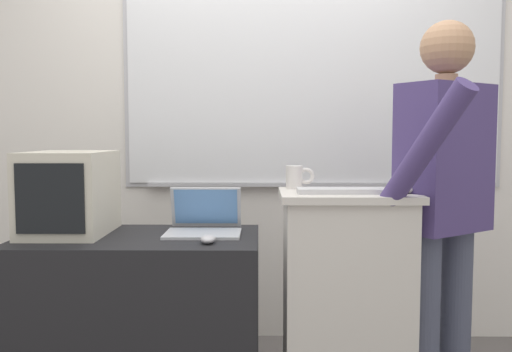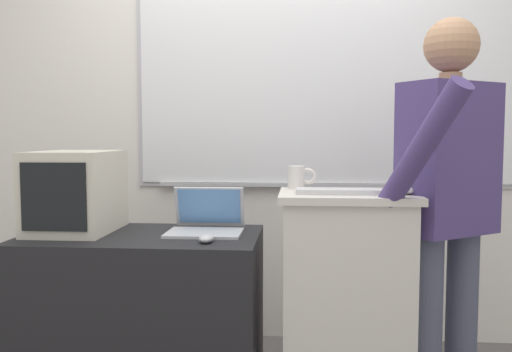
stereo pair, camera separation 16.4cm
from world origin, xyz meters
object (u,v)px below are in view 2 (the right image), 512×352
Objects in this scene: computer_mouse_by_keyboard at (406,190)px; lectern_podium at (346,309)px; wireless_keyboard at (346,191)px; crt_monitor at (76,191)px; side_desk at (143,322)px; computer_mouse_by_laptop at (206,238)px; laptop at (207,220)px; person_presenter at (448,195)px; coffee_mug at (298,177)px.

lectern_podium is at bearing 168.16° from computer_mouse_by_keyboard.
lectern_podium is 0.50m from wireless_keyboard.
lectern_podium is 2.19× the size of crt_monitor.
side_desk is at bearing 172.55° from wireless_keyboard.
computer_mouse_by_laptop is at bearing -18.14° from crt_monitor.
laptop is 0.82× the size of wireless_keyboard.
computer_mouse_by_laptop is (0.31, -0.15, 0.41)m from side_desk.
coffee_mug is (-0.61, 0.12, 0.06)m from person_presenter.
person_presenter is at bearing 20.64° from computer_mouse_by_keyboard.
computer_mouse_by_laptop is at bearing 152.22° from person_presenter.
wireless_keyboard is at bearing 4.12° from computer_mouse_by_laptop.
person_presenter is 0.42m from wireless_keyboard.
computer_mouse_by_keyboard is 0.22× the size of crt_monitor.
crt_monitor reaches higher than side_desk.
wireless_keyboard is (0.87, -0.11, 0.60)m from side_desk.
computer_mouse_by_laptop is 1.00× the size of computer_mouse_by_keyboard.
lectern_podium is 9.74× the size of computer_mouse_by_laptop.
crt_monitor reaches higher than lectern_podium.
person_presenter is 16.73× the size of computer_mouse_by_laptop.
coffee_mug is at bearing 145.77° from lectern_podium.
person_presenter is at bearing -1.90° from side_desk.
person_presenter reaches higher than lectern_podium.
person_presenter reaches higher than computer_mouse_by_laptop.
crt_monitor is 3.58× the size of coffee_mug.
coffee_mug is at bearing 134.67° from person_presenter.
side_desk is 1.26m from computer_mouse_by_keyboard.
person_presenter is 3.76× the size of crt_monitor.
lectern_podium is 0.89m from side_desk.
coffee_mug is at bearing 156.62° from computer_mouse_by_keyboard.
lectern_podium is at bearing -4.05° from side_desk.
person_presenter reaches higher than coffee_mug.
computer_mouse_by_keyboard is 0.47m from coffee_mug.
crt_monitor is (-1.19, 0.11, 0.47)m from lectern_podium.
person_presenter is 0.62m from coffee_mug.
computer_mouse_by_laptop is at bearing -80.78° from laptop.
coffee_mug is (0.36, 0.23, 0.23)m from computer_mouse_by_laptop.
computer_mouse_by_keyboard is (0.79, 0.04, 0.20)m from computer_mouse_by_laptop.
wireless_keyboard is at bearing -179.12° from computer_mouse_by_keyboard.
lectern_podium is at bearing 76.98° from wireless_keyboard.
laptop is (-0.61, 0.15, 0.34)m from lectern_podium.
side_desk is 0.53m from computer_mouse_by_laptop.
lectern_podium is 7.84× the size of coffee_mug.
wireless_keyboard is 0.59m from computer_mouse_by_laptop.
coffee_mug is at bearing 135.31° from wireless_keyboard.
person_presenter reaches higher than laptop.
lectern_podium reaches higher than side_desk.
wireless_keyboard reaches higher than lectern_podium.
side_desk is 10.19× the size of computer_mouse_by_laptop.
wireless_keyboard is at bearing -7.93° from crt_monitor.
laptop is (0.27, 0.09, 0.44)m from side_desk.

